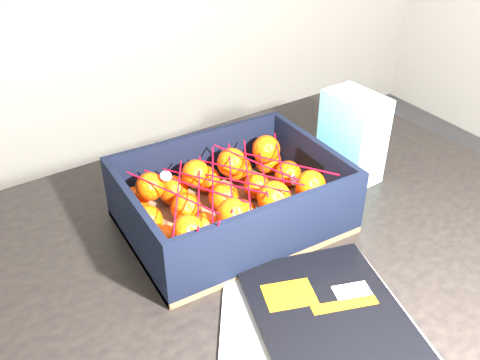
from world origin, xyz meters
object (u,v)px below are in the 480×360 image
produce_crate (232,205)px  retail_carton (352,137)px  magazine_stack (321,327)px  table (247,277)px

produce_crate → retail_carton: 0.30m
magazine_stack → retail_carton: (0.31, 0.31, 0.08)m
table → magazine_stack: bearing=-95.0°
magazine_stack → retail_carton: 0.44m
produce_crate → retail_carton: (0.29, 0.02, 0.05)m
magazine_stack → table: bearing=85.0°
table → magazine_stack: (-0.02, -0.24, 0.11)m
table → retail_carton: 0.35m
magazine_stack → produce_crate: (0.02, 0.28, 0.03)m
retail_carton → magazine_stack: bearing=-140.0°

